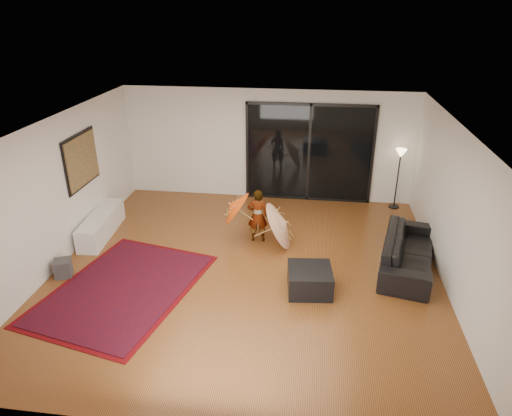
% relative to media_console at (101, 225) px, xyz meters
% --- Properties ---
extents(floor, '(7.00, 7.00, 0.00)m').
position_rel_media_console_xyz_m(floor, '(3.25, -0.97, -0.24)').
color(floor, brown).
rests_on(floor, ground).
extents(ceiling, '(7.00, 7.00, 0.00)m').
position_rel_media_console_xyz_m(ceiling, '(3.25, -0.97, 2.46)').
color(ceiling, white).
rests_on(ceiling, wall_back).
extents(wall_back, '(7.00, 0.00, 7.00)m').
position_rel_media_console_xyz_m(wall_back, '(3.25, 2.53, 1.11)').
color(wall_back, silver).
rests_on(wall_back, floor).
extents(wall_front, '(7.00, 0.00, 7.00)m').
position_rel_media_console_xyz_m(wall_front, '(3.25, -4.47, 1.11)').
color(wall_front, silver).
rests_on(wall_front, floor).
extents(wall_left, '(0.00, 7.00, 7.00)m').
position_rel_media_console_xyz_m(wall_left, '(-0.25, -0.97, 1.11)').
color(wall_left, silver).
rests_on(wall_left, floor).
extents(wall_right, '(0.00, 7.00, 7.00)m').
position_rel_media_console_xyz_m(wall_right, '(6.75, -0.97, 1.11)').
color(wall_right, silver).
rests_on(wall_right, floor).
extents(sliding_door, '(3.06, 0.07, 2.40)m').
position_rel_media_console_xyz_m(sliding_door, '(4.25, 2.49, 0.96)').
color(sliding_door, black).
rests_on(sliding_door, wall_back).
extents(painting, '(0.04, 1.28, 1.08)m').
position_rel_media_console_xyz_m(painting, '(-0.21, 0.03, 1.41)').
color(painting, black).
rests_on(painting, wall_left).
extents(media_console, '(0.55, 1.74, 0.48)m').
position_rel_media_console_xyz_m(media_console, '(0.00, 0.00, 0.00)').
color(media_console, white).
rests_on(media_console, floor).
extents(speaker, '(0.37, 0.37, 0.33)m').
position_rel_media_console_xyz_m(speaker, '(0.00, -1.60, -0.07)').
color(speaker, '#424244').
rests_on(speaker, floor).
extents(persian_rug, '(2.80, 3.46, 0.02)m').
position_rel_media_console_xyz_m(persian_rug, '(1.23, -1.85, -0.23)').
color(persian_rug, '#5A070C').
rests_on(persian_rug, floor).
extents(sofa, '(1.33, 2.35, 0.65)m').
position_rel_media_console_xyz_m(sofa, '(6.20, -0.46, 0.08)').
color(sofa, black).
rests_on(sofa, floor).
extents(ottoman, '(0.81, 0.81, 0.42)m').
position_rel_media_console_xyz_m(ottoman, '(4.42, -1.47, -0.03)').
color(ottoman, black).
rests_on(ottoman, floor).
extents(floor_lamp, '(0.25, 0.25, 1.46)m').
position_rel_media_console_xyz_m(floor_lamp, '(6.35, 2.28, 0.91)').
color(floor_lamp, black).
rests_on(floor_lamp, floor).
extents(child, '(0.44, 0.31, 1.13)m').
position_rel_media_console_xyz_m(child, '(3.30, 0.20, 0.33)').
color(child, '#999999').
rests_on(child, floor).
extents(parasol_orange, '(0.60, 0.78, 0.86)m').
position_rel_media_console_xyz_m(parasol_orange, '(2.75, 0.15, 0.50)').
color(parasol_orange, '#DD470B').
rests_on(parasol_orange, child).
extents(parasol_white, '(0.65, 1.00, 1.00)m').
position_rel_media_console_xyz_m(parasol_white, '(3.90, 0.05, 0.27)').
color(parasol_white, white).
rests_on(parasol_white, floor).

